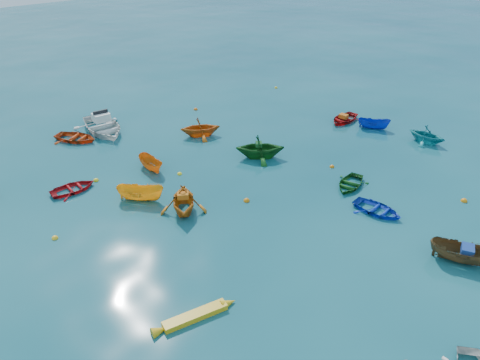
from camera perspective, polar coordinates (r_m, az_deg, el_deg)
ground at (r=26.19m, az=7.07°, el=-4.95°), size 160.00×160.00×0.00m
sampan_brown_mid at (r=25.60m, az=25.28°, el=-9.00°), size 2.45×3.30×1.20m
dinghy_blue_se at (r=27.81m, az=16.34°, el=-3.79°), size 2.40×3.09×0.59m
dinghy_orange_w at (r=27.03m, az=-6.84°, el=-3.71°), size 3.97×4.09×1.64m
sampan_yellow_mid at (r=28.41m, az=-11.95°, el=-2.39°), size 2.75×2.84×1.11m
dinghy_green_e at (r=29.95m, az=13.19°, el=-0.74°), size 3.19×2.70×0.56m
dinghy_cyan_se at (r=37.44m, az=21.66°, el=4.30°), size 2.59×2.92×1.42m
dinghy_red_nw at (r=30.44m, az=-19.63°, el=-1.25°), size 2.78×2.04×0.56m
sampan_orange_n at (r=31.61m, az=-10.72°, el=1.29°), size 1.07×2.60×0.99m
dinghy_green_n at (r=32.64m, az=2.44°, el=2.78°), size 4.38×4.31×1.75m
dinghy_red_ne at (r=39.40m, az=12.51°, el=7.01°), size 3.34×2.60×0.64m
sampan_blue_far at (r=38.61m, az=15.92°, el=6.07°), size 2.17×2.57×0.96m
dinghy_red_far at (r=37.19m, az=-19.34°, el=4.58°), size 3.72×3.99×0.67m
dinghy_orange_far at (r=35.98m, az=-4.82°, el=5.39°), size 3.83×3.67×1.56m
kayak_yellow at (r=20.63m, az=-5.45°, el=-16.39°), size 3.58×1.17×0.35m
motorboat_white at (r=38.09m, az=-16.31°, el=5.69°), size 4.07×5.40×1.66m
tarp_blue_a at (r=25.17m, az=26.00°, el=-7.66°), size 0.93×0.85×0.36m
tarp_orange_a at (r=26.55m, az=-6.97°, el=-1.90°), size 0.79×0.75×0.31m
tarp_green_b at (r=32.18m, az=2.30°, el=4.38°), size 0.69×0.71×0.27m
tarp_orange_b at (r=39.14m, az=12.51°, el=7.61°), size 0.58×0.71×0.31m
buoy_ye_a at (r=26.50m, az=25.52°, el=-7.63°), size 0.31×0.31×0.31m
buoy_or_b at (r=30.67m, az=25.63°, el=-2.35°), size 0.38×0.38×0.38m
buoy_ye_b at (r=26.52m, az=-21.61°, el=-6.65°), size 0.34×0.34×0.34m
buoy_or_c at (r=27.68m, az=0.81°, el=-2.58°), size 0.38×0.38×0.38m
buoy_ye_c at (r=30.73m, az=-7.37°, el=0.70°), size 0.32×0.32×0.32m
buoy_or_d at (r=31.94m, az=11.13°, el=1.55°), size 0.32×0.32×0.32m
buoy_ye_d at (r=31.12m, az=-17.14°, el=-0.09°), size 0.34×0.34×0.34m
buoy_or_e at (r=41.01m, az=-5.43°, el=8.52°), size 0.35×0.35×0.35m
buoy_ye_e at (r=46.35m, az=4.41°, el=11.11°), size 0.30×0.30×0.30m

